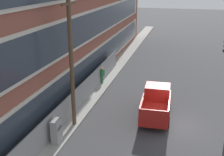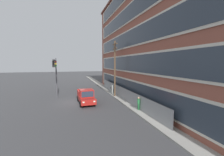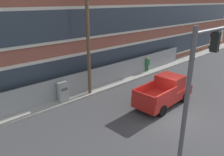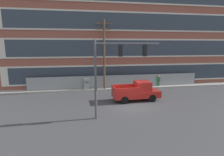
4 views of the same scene
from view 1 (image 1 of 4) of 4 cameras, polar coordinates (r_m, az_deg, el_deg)
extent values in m
plane|color=#424244|center=(19.52, 12.45, -9.48)|extent=(160.00, 160.00, 0.00)
cube|color=#9E9B93|center=(20.76, -7.11, -7.05)|extent=(80.00, 1.63, 0.16)
cube|color=beige|center=(25.77, -3.74, 2.92)|extent=(42.22, 0.10, 2.58)
cube|color=#2D3844|center=(25.75, -3.62, 2.92)|extent=(40.38, 0.06, 2.15)
cube|color=beige|center=(24.98, -3.93, 10.81)|extent=(42.22, 0.10, 2.58)
cube|color=#2D3844|center=(24.97, -3.79, 10.81)|extent=(40.38, 0.06, 2.15)
cube|color=gray|center=(20.57, -7.36, -4.71)|extent=(23.71, 0.04, 1.85)
cylinder|color=#4C4C51|center=(31.20, 0.74, 3.94)|extent=(0.06, 0.06, 1.85)
cylinder|color=#4C4C51|center=(20.21, -7.47, -2.32)|extent=(23.71, 0.05, 0.05)
cylinder|color=#0A4011|center=(18.23, 21.81, 5.16)|extent=(0.04, 0.18, 0.18)
cube|color=#AD1E19|center=(20.25, 8.95, -5.74)|extent=(5.13, 2.09, 0.70)
cube|color=#AD1E19|center=(20.57, 9.22, -2.78)|extent=(1.58, 1.81, 0.99)
cube|color=#283342|center=(21.29, 9.36, -2.00)|extent=(0.12, 1.56, 0.74)
cube|color=#AD1E19|center=(19.02, 6.10, -5.24)|extent=(2.53, 0.21, 0.56)
cube|color=#AD1E19|center=(18.93, 11.50, -5.67)|extent=(2.53, 0.21, 0.56)
cube|color=#AD1E19|center=(17.74, 8.45, -7.27)|extent=(0.17, 1.83, 0.56)
cylinder|color=black|center=(21.83, 6.91, -4.72)|extent=(0.81, 0.29, 0.80)
cylinder|color=black|center=(21.76, 11.50, -5.07)|extent=(0.81, 0.29, 0.80)
cylinder|color=black|center=(19.11, 5.92, -8.39)|extent=(0.81, 0.29, 0.80)
cylinder|color=black|center=(19.03, 11.20, -8.81)|extent=(0.81, 0.29, 0.80)
cube|color=white|center=(22.59, 7.75, -2.65)|extent=(0.07, 0.24, 0.16)
cube|color=white|center=(22.53, 11.13, -2.91)|extent=(0.07, 0.24, 0.16)
cylinder|color=brown|center=(17.50, -8.28, 3.63)|extent=(0.26, 0.26, 9.16)
cube|color=brown|center=(16.91, -8.85, 14.70)|extent=(1.84, 0.14, 0.14)
cube|color=#939993|center=(17.06, -11.20, -10.77)|extent=(0.74, 0.42, 1.63)
cube|color=#515151|center=(16.81, -10.58, -9.93)|extent=(0.52, 0.02, 0.20)
cylinder|color=#236B38|center=(25.92, -2.04, -0.54)|extent=(0.14, 0.14, 0.85)
cylinder|color=#236B38|center=(26.08, -1.93, -0.41)|extent=(0.14, 0.14, 0.85)
cube|color=#236B38|center=(25.76, -2.00, 1.04)|extent=(0.46, 0.37, 0.60)
sphere|color=tan|center=(25.63, -2.01, 1.93)|extent=(0.24, 0.24, 0.24)
camera|label=2|loc=(39.07, 16.18, 13.36)|focal=24.00mm
camera|label=3|loc=(8.82, 60.71, -4.27)|focal=35.00mm
camera|label=4|loc=(20.72, 64.79, -1.28)|focal=28.00mm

